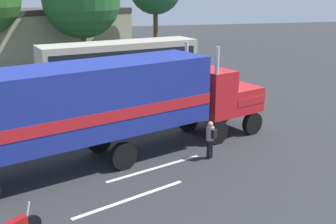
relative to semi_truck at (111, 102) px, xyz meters
name	(u,v)px	position (x,y,z in m)	size (l,w,h in m)	color
ground_plane	(207,133)	(4.98, 2.15, -2.52)	(120.00, 120.00, 0.00)	#2D2D30
lane_stripe_near	(155,168)	(1.50, -1.35, -2.52)	(4.40, 0.16, 0.01)	silver
lane_stripe_mid	(131,199)	(0.12, -3.61, -2.52)	(4.40, 0.16, 0.01)	silver
semi_truck	(111,102)	(0.00, 0.00, 0.00)	(14.12, 7.34, 4.50)	red
person_bystander	(210,138)	(3.99, -0.93, -1.63)	(0.44, 0.47, 1.63)	black
parked_bus	(120,61)	(2.19, 12.16, -0.46)	(11.29, 5.12, 3.40)	#BFB29E
building_backdrop	(51,32)	(-2.47, 27.58, 0.17)	(16.55, 11.08, 4.98)	#B7AD8C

